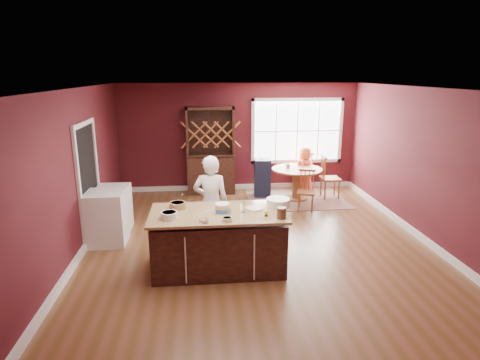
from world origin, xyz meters
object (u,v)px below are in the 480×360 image
at_px(high_chair, 262,177).
at_px(chair_south, 306,191).
at_px(kitchen_island, 218,242).
at_px(dining_table, 297,177).
at_px(seated_woman, 305,170).
at_px(hutch, 211,151).
at_px(baker, 211,203).
at_px(chair_north, 302,171).
at_px(dryer, 114,208).
at_px(washer, 107,218).
at_px(layer_cake, 222,208).
at_px(toddler, 263,164).
at_px(chair_east, 330,177).

bearing_deg(high_chair, chair_south, -50.36).
distance_m(chair_south, high_chair, 1.39).
height_order(kitchen_island, dining_table, kitchen_island).
bearing_deg(high_chair, seated_woman, 11.98).
bearing_deg(hutch, high_chair, -18.95).
bearing_deg(baker, seated_woman, -119.24).
height_order(baker, chair_north, baker).
bearing_deg(dryer, washer, -90.00).
distance_m(layer_cake, washer, 2.33).
height_order(chair_south, toddler, toddler).
bearing_deg(chair_south, dining_table, 109.34).
distance_m(baker, seated_woman, 3.89).
height_order(chair_east, washer, chair_east).
bearing_deg(dining_table, chair_east, 0.99).
relative_size(kitchen_island, dining_table, 1.72).
height_order(chair_east, seated_woman, seated_woman).
bearing_deg(kitchen_island, baker, 96.58).
xyz_separation_m(kitchen_island, seated_woman, (2.32, 3.79, 0.15)).
bearing_deg(dryer, seated_woman, 25.38).
bearing_deg(chair_south, chair_north, 97.23).
relative_size(chair_south, chair_north, 0.92).
height_order(chair_east, toddler, chair_east).
distance_m(chair_south, toddler, 1.45).
distance_m(kitchen_island, hutch, 4.13).
height_order(chair_north, dryer, chair_north).
relative_size(chair_east, hutch, 0.49).
bearing_deg(layer_cake, seated_woman, 59.17).
xyz_separation_m(high_chair, toddler, (0.03, 0.03, 0.33)).
distance_m(dining_table, hutch, 2.21).
bearing_deg(high_chair, layer_cake, -102.94).
bearing_deg(hutch, dining_table, -20.25).
relative_size(kitchen_island, washer, 2.16).
xyz_separation_m(dining_table, seated_woman, (0.30, 0.45, 0.06)).
distance_m(chair_south, chair_north, 1.65).
relative_size(chair_east, washer, 1.12).
bearing_deg(seated_woman, hutch, -28.43).
bearing_deg(chair_south, kitchen_island, -110.58).
bearing_deg(kitchen_island, high_chair, 71.26).
relative_size(high_chair, toddler, 3.72).
bearing_deg(dryer, high_chair, 30.74).
xyz_separation_m(seated_woman, high_chair, (-1.08, -0.13, -0.11)).
xyz_separation_m(chair_south, dryer, (-3.95, -0.73, -0.02)).
distance_m(baker, high_chair, 3.22).
relative_size(seated_woman, dryer, 1.37).
bearing_deg(washer, chair_east, 24.93).
height_order(toddler, washer, washer).
bearing_deg(baker, chair_east, -129.27).
xyz_separation_m(chair_north, seated_woman, (-0.03, -0.34, 0.10)).
xyz_separation_m(baker, hutch, (0.09, 3.34, 0.25)).
bearing_deg(toddler, seated_woman, 5.48).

